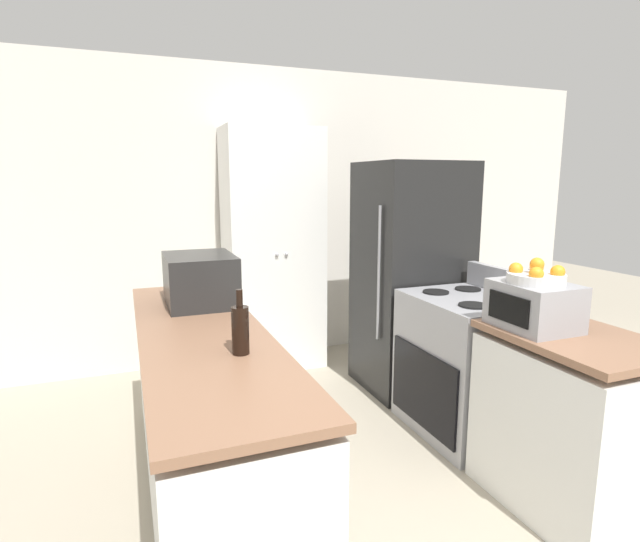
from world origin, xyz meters
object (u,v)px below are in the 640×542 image
(wine_bottle, at_px, (240,329))
(toaster_oven, at_px, (534,306))
(microwave, at_px, (200,279))
(refrigerator, at_px, (410,277))
(stove, at_px, (467,364))
(pantry_cabinet, at_px, (273,250))
(fruit_bowl, at_px, (536,276))

(wine_bottle, bearing_deg, toaster_oven, -6.31)
(toaster_oven, bearing_deg, wine_bottle, 173.69)
(toaster_oven, bearing_deg, microwave, 142.95)
(refrigerator, bearing_deg, wine_bottle, -141.67)
(wine_bottle, bearing_deg, stove, 17.45)
(toaster_oven, bearing_deg, pantry_cabinet, 106.90)
(microwave, xyz_separation_m, fruit_bowl, (1.46, -1.12, 0.12))
(microwave, xyz_separation_m, toaster_oven, (1.47, -1.11, -0.03))
(stove, relative_size, toaster_oven, 2.76)
(toaster_oven, relative_size, fruit_bowl, 1.39)
(pantry_cabinet, xyz_separation_m, refrigerator, (0.87, -0.83, -0.15))
(wine_bottle, bearing_deg, refrigerator, 38.33)
(microwave, height_order, wine_bottle, microwave)
(refrigerator, distance_m, wine_bottle, 2.07)
(pantry_cabinet, relative_size, toaster_oven, 5.38)
(microwave, relative_size, toaster_oven, 1.32)
(pantry_cabinet, height_order, microwave, pantry_cabinet)
(wine_bottle, relative_size, fruit_bowl, 1.02)
(pantry_cabinet, height_order, fruit_bowl, pantry_cabinet)
(pantry_cabinet, relative_size, refrigerator, 1.17)
(wine_bottle, height_order, fruit_bowl, fruit_bowl)
(toaster_oven, bearing_deg, refrigerator, 82.94)
(pantry_cabinet, height_order, toaster_oven, pantry_cabinet)
(stove, distance_m, wine_bottle, 1.74)
(refrigerator, distance_m, fruit_bowl, 1.49)
(stove, bearing_deg, wine_bottle, -162.55)
(stove, bearing_deg, microwave, 164.18)
(refrigerator, height_order, wine_bottle, refrigerator)
(stove, xyz_separation_m, refrigerator, (0.04, 0.79, 0.42))
(pantry_cabinet, distance_m, fruit_bowl, 2.38)
(refrigerator, height_order, fruit_bowl, refrigerator)
(pantry_cabinet, height_order, wine_bottle, pantry_cabinet)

